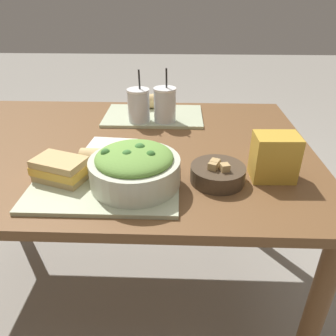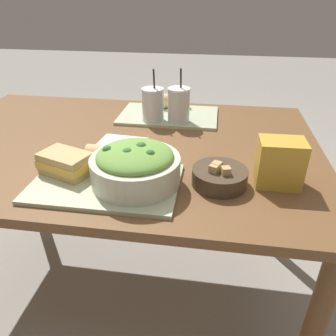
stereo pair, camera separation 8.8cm
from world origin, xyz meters
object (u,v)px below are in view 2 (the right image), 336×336
(sandwich_near, at_px, (66,163))
(baguette_far, at_px, (174,100))
(salad_bowl, at_px, (135,165))
(soup_bowl, at_px, (219,176))
(drink_cup_dark, at_px, (153,106))
(napkin_folded, at_px, (122,142))
(baguette_near, at_px, (115,156))
(drink_cup_red, at_px, (179,106))
(chip_bag, at_px, (280,163))

(sandwich_near, bearing_deg, baguette_far, 89.36)
(salad_bowl, height_order, soup_bowl, salad_bowl)
(soup_bowl, relative_size, sandwich_near, 0.92)
(baguette_far, xyz_separation_m, drink_cup_dark, (-0.06, -0.17, 0.03))
(sandwich_near, xyz_separation_m, napkin_folded, (0.09, 0.26, -0.04))
(sandwich_near, xyz_separation_m, drink_cup_dark, (0.17, 0.46, 0.03))
(drink_cup_dark, bearing_deg, baguette_near, -95.87)
(napkin_folded, bearing_deg, soup_bowl, -33.66)
(sandwich_near, relative_size, drink_cup_red, 0.80)
(soup_bowl, bearing_deg, baguette_far, 108.97)
(sandwich_near, height_order, baguette_far, sandwich_near)
(soup_bowl, relative_size, drink_cup_dark, 0.75)
(soup_bowl, height_order, baguette_near, baguette_near)
(salad_bowl, relative_size, soup_bowl, 1.59)
(salad_bowl, height_order, chip_bag, chip_bag)
(soup_bowl, xyz_separation_m, baguette_far, (-0.21, 0.61, 0.02))
(baguette_far, bearing_deg, soup_bowl, 179.55)
(chip_bag, bearing_deg, baguette_far, 120.85)
(drink_cup_red, bearing_deg, baguette_near, -110.08)
(sandwich_near, distance_m, chip_bag, 0.61)
(salad_bowl, height_order, sandwich_near, salad_bowl)
(baguette_far, distance_m, chip_bag, 0.69)
(baguette_near, relative_size, drink_cup_dark, 0.84)
(baguette_far, distance_m, drink_cup_red, 0.18)
(chip_bag, distance_m, napkin_folded, 0.55)
(sandwich_near, distance_m, baguette_far, 0.68)
(drink_cup_dark, bearing_deg, chip_bag, -43.48)
(soup_bowl, bearing_deg, baguette_near, 172.16)
(drink_cup_dark, bearing_deg, baguette_far, 70.13)
(drink_cup_red, height_order, chip_bag, drink_cup_red)
(drink_cup_red, bearing_deg, soup_bowl, -68.85)
(soup_bowl, distance_m, drink_cup_dark, 0.52)
(drink_cup_red, distance_m, napkin_folded, 0.28)
(baguette_near, height_order, drink_cup_red, drink_cup_red)
(soup_bowl, bearing_deg, sandwich_near, -177.12)
(soup_bowl, height_order, drink_cup_red, drink_cup_red)
(drink_cup_red, distance_m, chip_bag, 0.53)
(baguette_near, distance_m, drink_cup_red, 0.42)
(drink_cup_red, bearing_deg, baguette_far, 103.25)
(drink_cup_red, relative_size, chip_bag, 1.58)
(chip_bag, bearing_deg, drink_cup_dark, 135.01)
(salad_bowl, relative_size, baguette_near, 1.43)
(salad_bowl, distance_m, baguette_far, 0.65)
(baguette_near, height_order, chip_bag, chip_bag)
(sandwich_near, relative_size, baguette_far, 1.26)
(drink_cup_dark, bearing_deg, drink_cup_red, -0.00)
(salad_bowl, xyz_separation_m, baguette_near, (-0.08, 0.08, -0.02))
(salad_bowl, relative_size, drink_cup_dark, 1.20)
(baguette_far, relative_size, drink_cup_dark, 0.65)
(drink_cup_red, bearing_deg, napkin_folded, -131.05)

